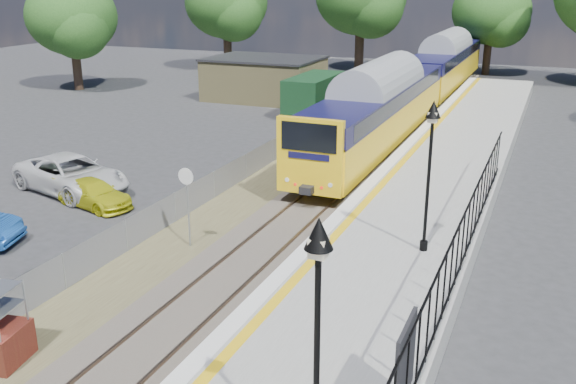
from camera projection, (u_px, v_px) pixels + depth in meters
The scene contains 14 objects.
ground at pixel (169, 336), 16.54m from camera, with size 120.00×120.00×0.00m, color #2D2D30.
track_bed at pixel (294, 211), 25.14m from camera, with size 5.90×80.00×0.29m.
platform at pixel (402, 235), 21.85m from camera, with size 5.00×70.00×0.90m, color gray.
platform_edge at pixel (345, 215), 22.46m from camera, with size 0.90×70.00×0.01m.
victorian_lamp_south at pixel (318, 292), 9.66m from camera, with size 0.44×0.44×4.60m.
victorian_lamp_north at pixel (431, 142), 18.47m from camera, with size 0.44×0.44×4.60m.
palisade_fence at pixel (446, 280), 15.51m from camera, with size 0.12×26.00×2.00m.
wire_fence at pixel (236, 172), 28.38m from camera, with size 0.06×52.00×1.20m.
outbuilding at pixel (274, 81), 47.34m from camera, with size 10.80×10.10×3.12m.
tree_line at pixel (471, 7), 50.65m from camera, with size 56.80×43.80×11.88m.
train at pixel (419, 80), 42.46m from camera, with size 2.82×40.83×3.51m.
speed_sign at pixel (187, 194), 21.38m from camera, with size 0.57×0.10×2.85m.
car_yellow at pixel (93, 193), 25.81m from camera, with size 1.50×3.68×1.07m, color gold.
car_white at pixel (72, 175), 27.41m from camera, with size 2.61×5.65×1.57m, color silver.
Camera 1 is at (8.44, -12.18, 8.79)m, focal length 40.00 mm.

